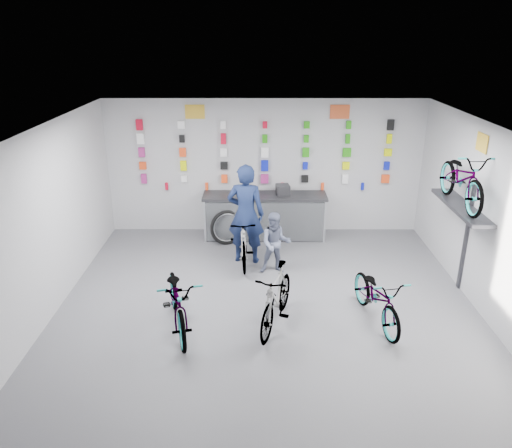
{
  "coord_description": "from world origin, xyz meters",
  "views": [
    {
      "loc": [
        -0.17,
        -6.81,
        4.36
      ],
      "look_at": [
        -0.19,
        1.4,
        1.15
      ],
      "focal_mm": 35.0,
      "sensor_mm": 36.0,
      "label": 1
    }
  ],
  "objects_px": {
    "bike_right": "(377,297)",
    "bike_service": "(242,239)",
    "counter": "(265,217)",
    "customer": "(276,243)",
    "clerk": "(246,214)",
    "bike_center": "(276,298)",
    "bike_left": "(178,300)"
  },
  "relations": [
    {
      "from": "bike_right",
      "to": "bike_service",
      "type": "bearing_deg",
      "value": 123.81
    },
    {
      "from": "bike_center",
      "to": "bike_service",
      "type": "distance_m",
      "value": 2.36
    },
    {
      "from": "counter",
      "to": "bike_left",
      "type": "xyz_separation_m",
      "value": [
        -1.39,
        -3.64,
        0.0
      ]
    },
    {
      "from": "bike_right",
      "to": "clerk",
      "type": "height_order",
      "value": "clerk"
    },
    {
      "from": "bike_center",
      "to": "bike_left",
      "type": "bearing_deg",
      "value": -159.7
    },
    {
      "from": "bike_service",
      "to": "customer",
      "type": "relative_size",
      "value": 1.38
    },
    {
      "from": "bike_left",
      "to": "bike_service",
      "type": "distance_m",
      "value": 2.52
    },
    {
      "from": "bike_right",
      "to": "bike_service",
      "type": "relative_size",
      "value": 1.01
    },
    {
      "from": "clerk",
      "to": "customer",
      "type": "height_order",
      "value": "clerk"
    },
    {
      "from": "bike_center",
      "to": "bike_service",
      "type": "bearing_deg",
      "value": 122.51
    },
    {
      "from": "customer",
      "to": "bike_center",
      "type": "bearing_deg",
      "value": -93.26
    },
    {
      "from": "bike_right",
      "to": "bike_center",
      "type": "bearing_deg",
      "value": 172.63
    },
    {
      "from": "bike_right",
      "to": "customer",
      "type": "xyz_separation_m",
      "value": [
        -1.54,
        1.73,
        0.16
      ]
    },
    {
      "from": "counter",
      "to": "bike_center",
      "type": "relative_size",
      "value": 1.65
    },
    {
      "from": "bike_left",
      "to": "clerk",
      "type": "bearing_deg",
      "value": 52.89
    },
    {
      "from": "bike_right",
      "to": "bike_service",
      "type": "distance_m",
      "value": 3.08
    },
    {
      "from": "bike_right",
      "to": "customer",
      "type": "bearing_deg",
      "value": 120.24
    },
    {
      "from": "bike_center",
      "to": "customer",
      "type": "height_order",
      "value": "customer"
    },
    {
      "from": "counter",
      "to": "bike_center",
      "type": "bearing_deg",
      "value": -87.91
    },
    {
      "from": "bike_center",
      "to": "customer",
      "type": "distance_m",
      "value": 1.85
    },
    {
      "from": "customer",
      "to": "counter",
      "type": "bearing_deg",
      "value": 94.26
    },
    {
      "from": "bike_left",
      "to": "bike_center",
      "type": "xyz_separation_m",
      "value": [
        1.52,
        0.06,
        0.0
      ]
    },
    {
      "from": "bike_service",
      "to": "clerk",
      "type": "distance_m",
      "value": 0.51
    },
    {
      "from": "bike_left",
      "to": "bike_service",
      "type": "xyz_separation_m",
      "value": [
        0.92,
        2.35,
        0.01
      ]
    },
    {
      "from": "counter",
      "to": "bike_service",
      "type": "bearing_deg",
      "value": -109.77
    },
    {
      "from": "bike_service",
      "to": "counter",
      "type": "bearing_deg",
      "value": 64.72
    },
    {
      "from": "counter",
      "to": "customer",
      "type": "height_order",
      "value": "customer"
    },
    {
      "from": "bike_center",
      "to": "bike_service",
      "type": "relative_size",
      "value": 0.99
    },
    {
      "from": "counter",
      "to": "bike_center",
      "type": "height_order",
      "value": "counter"
    },
    {
      "from": "clerk",
      "to": "customer",
      "type": "bearing_deg",
      "value": 146.62
    },
    {
      "from": "counter",
      "to": "clerk",
      "type": "bearing_deg",
      "value": -107.7
    },
    {
      "from": "bike_left",
      "to": "clerk",
      "type": "xyz_separation_m",
      "value": [
        1.0,
        2.42,
        0.51
      ]
    }
  ]
}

